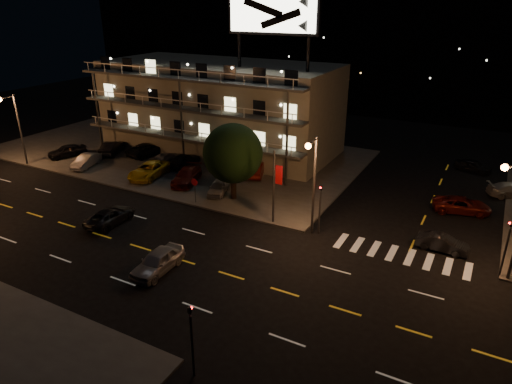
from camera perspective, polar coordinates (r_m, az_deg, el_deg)
The scene contains 27 objects.
ground at distance 34.54m, azimuth -11.74°, elevation -7.59°, with size 140.00×140.00×0.00m, color black.
curb_nw at distance 56.90m, azimuth -9.95°, elevation 4.97°, with size 44.00×24.00×0.15m, color #3D3C3A.
motel at distance 56.30m, azimuth -4.54°, elevation 10.60°, with size 28.00×13.80×18.10m.
hill_backdrop at distance 94.88m, azimuth 13.17°, elevation 18.87°, with size 120.00×25.00×24.00m.
streetlight_nw at distance 56.37m, azimuth -27.83°, elevation 7.66°, with size 0.44×1.92×8.00m.
streetlight_nc at distance 34.60m, azimuth 7.12°, elevation 1.91°, with size 0.44×1.92×8.00m.
signal_nw at distance 35.84m, azimuth 8.01°, elevation -1.52°, with size 0.20×0.27×4.60m.
signal_sw at distance 22.93m, azimuth -8.07°, elevation -17.14°, with size 0.20×0.27×4.60m.
signal_ne at distance 34.19m, azimuth 28.87°, elevation -5.61°, with size 0.27×0.20×4.60m.
banner_north at distance 36.82m, azimuth 2.33°, elevation 0.83°, with size 0.83×0.16×6.40m.
stop_sign at distance 41.50m, azimuth -7.67°, elevation 0.69°, with size 0.91×0.11×2.61m.
tree at distance 41.21m, azimuth -2.96°, elevation 4.65°, with size 5.64×5.43×7.10m.
lot_car_0 at distance 58.26m, azimuth -22.55°, elevation 4.80°, with size 1.75×4.34×1.48m, color black.
lot_car_1 at distance 53.91m, azimuth -20.47°, elevation 3.68°, with size 1.45×4.15×1.37m, color gray.
lot_car_2 at distance 48.77m, azimuth -13.24°, elevation 2.67°, with size 2.48×5.39×1.50m, color gold.
lot_car_3 at distance 46.48m, azimuth -8.65°, elevation 1.99°, with size 2.03×4.98×1.45m, color #5A120C.
lot_car_4 at distance 43.57m, azimuth -4.74°, elevation 0.60°, with size 1.48×3.68×1.25m, color gray.
lot_car_5 at distance 57.57m, azimuth -17.53°, elevation 5.32°, with size 1.61×4.63×1.52m, color black.
lot_car_6 at distance 55.95m, azimuth -13.38°, elevation 5.24°, with size 2.42×5.26×1.46m, color black.
lot_car_7 at distance 52.50m, azimuth -11.21°, elevation 4.16°, with size 1.77×4.35×1.26m, color gray.
lot_car_8 at distance 51.25m, azimuth -8.97°, elevation 3.99°, with size 1.76×4.37×1.49m, color black.
lot_car_9 at distance 47.99m, azimuth 0.01°, elevation 2.96°, with size 1.57×4.49×1.48m, color #5A120C.
side_car_0 at distance 36.69m, azimuth 22.27°, elevation -5.93°, with size 1.31×3.74×1.23m, color black.
side_car_1 at distance 43.78m, azimuth 24.33°, elevation -1.51°, with size 2.24×4.86×1.35m, color #5A120C.
side_car_3 at distance 54.88m, azimuth 25.51°, elevation 2.98°, with size 1.51×3.75×1.28m, color black.
road_car_east at distance 32.19m, azimuth -12.20°, elevation -8.48°, with size 1.80×4.47×1.52m, color gray.
road_car_west at distance 39.88m, azimuth -17.77°, elevation -2.88°, with size 2.14×4.64×1.29m, color black.
Camera 1 is at (19.95, -22.32, 17.23)m, focal length 32.00 mm.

